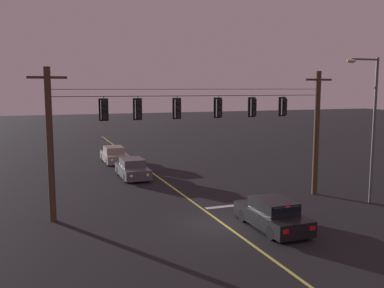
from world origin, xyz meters
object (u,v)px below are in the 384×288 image
at_px(traffic_light_right_inner, 219,108).
at_px(street_lamp_corner, 370,117).
at_px(traffic_light_leftmost, 104,110).
at_px(traffic_light_rightmost, 253,107).
at_px(car_oncoming_lead, 133,169).
at_px(car_waiting_near_lane, 272,215).
at_px(traffic_light_left_inner, 138,109).
at_px(traffic_light_far_right, 284,107).
at_px(car_oncoming_trailing, 114,155).
at_px(traffic_light_centre, 178,109).

bearing_deg(traffic_light_right_inner, street_lamp_corner, -18.75).
distance_m(traffic_light_leftmost, traffic_light_rightmost, 8.26).
distance_m(traffic_light_right_inner, car_oncoming_lead, 10.22).
relative_size(traffic_light_right_inner, car_waiting_near_lane, 0.28).
bearing_deg(traffic_light_left_inner, traffic_light_rightmost, 0.00).
relative_size(traffic_light_rightmost, traffic_light_far_right, 1.00).
height_order(traffic_light_leftmost, car_oncoming_lead, traffic_light_leftmost).
bearing_deg(traffic_light_rightmost, traffic_light_leftmost, 180.00).
xyz_separation_m(car_waiting_near_lane, car_oncoming_lead, (-3.63, 13.23, -0.00)).
bearing_deg(traffic_light_far_right, traffic_light_rightmost, 180.00).
relative_size(traffic_light_leftmost, traffic_light_far_right, 1.00).
bearing_deg(car_oncoming_lead, street_lamp_corner, -46.03).
distance_m(traffic_light_leftmost, traffic_light_left_inner, 1.71).
distance_m(traffic_light_right_inner, car_oncoming_trailing, 16.34).
distance_m(traffic_light_centre, car_waiting_near_lane, 7.28).
bearing_deg(car_oncoming_lead, traffic_light_far_right, -50.62).
relative_size(traffic_light_rightmost, street_lamp_corner, 0.15).
height_order(traffic_light_left_inner, traffic_light_right_inner, same).
bearing_deg(traffic_light_right_inner, car_oncoming_trailing, 101.52).
bearing_deg(street_lamp_corner, traffic_light_right_inner, 161.25).
distance_m(traffic_light_rightmost, car_waiting_near_lane, 6.78).
bearing_deg(traffic_light_right_inner, car_waiting_near_lane, -81.81).
bearing_deg(traffic_light_centre, car_oncoming_lead, 94.09).
xyz_separation_m(traffic_light_left_inner, car_waiting_near_lane, (5.12, -4.66, -4.72)).
bearing_deg(traffic_light_leftmost, traffic_light_centre, 0.00).
relative_size(traffic_light_centre, traffic_light_rightmost, 1.00).
xyz_separation_m(traffic_light_right_inner, traffic_light_far_right, (4.07, 0.00, 0.00)).
xyz_separation_m(traffic_light_right_inner, car_oncoming_lead, (-2.96, 8.57, -4.72)).
xyz_separation_m(car_oncoming_trailing, street_lamp_corner, (11.01, -18.00, 4.20)).
height_order(traffic_light_left_inner, car_waiting_near_lane, traffic_light_left_inner).
xyz_separation_m(traffic_light_left_inner, traffic_light_far_right, (8.52, 0.00, 0.00)).
height_order(traffic_light_centre, traffic_light_right_inner, same).
bearing_deg(traffic_light_right_inner, car_oncoming_lead, 109.07).
bearing_deg(traffic_light_rightmost, traffic_light_far_right, 0.00).
height_order(traffic_light_centre, car_oncoming_trailing, traffic_light_centre).
distance_m(traffic_light_far_right, car_oncoming_lead, 12.04).
bearing_deg(car_oncoming_lead, traffic_light_right_inner, -70.93).
distance_m(car_oncoming_trailing, street_lamp_corner, 21.51).
relative_size(car_oncoming_lead, car_oncoming_trailing, 1.00).
bearing_deg(street_lamp_corner, traffic_light_centre, 165.34).
xyz_separation_m(traffic_light_rightmost, street_lamp_corner, (5.79, -2.68, -0.52)).
height_order(traffic_light_leftmost, traffic_light_rightmost, same).
bearing_deg(traffic_light_right_inner, traffic_light_rightmost, 0.00).
distance_m(traffic_light_far_right, street_lamp_corner, 4.69).
xyz_separation_m(car_oncoming_lead, car_oncoming_trailing, (-0.16, 6.76, 0.00)).
height_order(traffic_light_left_inner, car_oncoming_lead, traffic_light_left_inner).
relative_size(traffic_light_far_right, car_oncoming_lead, 0.28).
xyz_separation_m(traffic_light_left_inner, street_lamp_corner, (12.34, -2.68, -0.52)).
bearing_deg(traffic_light_rightmost, car_waiting_near_lane, -106.95).
xyz_separation_m(traffic_light_centre, car_oncoming_trailing, (-0.77, 15.33, -4.72)).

